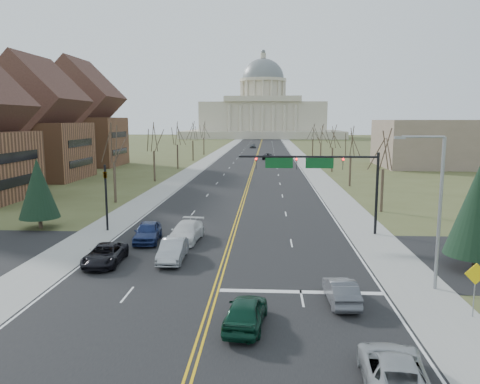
# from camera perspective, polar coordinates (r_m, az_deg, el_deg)

# --- Properties ---
(ground) EXTENTS (600.00, 600.00, 0.00)m
(ground) POSITION_cam_1_polar(r_m,az_deg,el_deg) (29.14, -2.77, -11.19)
(ground) COLOR #474D26
(ground) RESTS_ON ground
(road) EXTENTS (20.00, 380.00, 0.01)m
(road) POSITION_cam_1_polar(r_m,az_deg,el_deg) (137.62, 2.13, 4.60)
(road) COLOR black
(road) RESTS_ON ground
(cross_road) EXTENTS (120.00, 14.00, 0.01)m
(cross_road) POSITION_cam_1_polar(r_m,az_deg,el_deg) (34.81, -1.71, -7.82)
(cross_road) COLOR black
(cross_road) RESTS_ON ground
(sidewalk_left) EXTENTS (4.00, 380.00, 0.03)m
(sidewalk_left) POSITION_cam_1_polar(r_m,az_deg,el_deg) (138.40, -2.86, 4.63)
(sidewalk_left) COLOR gray
(sidewalk_left) RESTS_ON ground
(sidewalk_right) EXTENTS (4.00, 380.00, 0.03)m
(sidewalk_right) POSITION_cam_1_polar(r_m,az_deg,el_deg) (137.88, 7.14, 4.55)
(sidewalk_right) COLOR gray
(sidewalk_right) RESTS_ON ground
(center_line) EXTENTS (0.42, 380.00, 0.01)m
(center_line) POSITION_cam_1_polar(r_m,az_deg,el_deg) (137.62, 2.13, 4.61)
(center_line) COLOR gold
(center_line) RESTS_ON road
(edge_line_left) EXTENTS (0.15, 380.00, 0.01)m
(edge_line_left) POSITION_cam_1_polar(r_m,az_deg,el_deg) (138.18, -1.95, 4.63)
(edge_line_left) COLOR silver
(edge_line_left) RESTS_ON road
(edge_line_right) EXTENTS (0.15, 380.00, 0.01)m
(edge_line_right) POSITION_cam_1_polar(r_m,az_deg,el_deg) (137.76, 6.22, 4.57)
(edge_line_right) COLOR silver
(edge_line_right) RESTS_ON road
(stop_bar) EXTENTS (9.50, 0.50, 0.01)m
(stop_bar) POSITION_cam_1_polar(r_m,az_deg,el_deg) (28.11, 7.42, -11.98)
(stop_bar) COLOR silver
(stop_bar) RESTS_ON road
(capitol) EXTENTS (90.00, 60.00, 50.00)m
(capitol) POSITION_cam_1_polar(r_m,az_deg,el_deg) (277.19, 2.80, 9.62)
(capitol) COLOR beige
(capitol) RESTS_ON ground
(signal_mast) EXTENTS (12.12, 0.44, 7.20)m
(signal_mast) POSITION_cam_1_polar(r_m,az_deg,el_deg) (41.18, 9.58, 2.81)
(signal_mast) COLOR black
(signal_mast) RESTS_ON ground
(signal_left) EXTENTS (0.32, 0.36, 6.00)m
(signal_left) POSITION_cam_1_polar(r_m,az_deg,el_deg) (43.68, -16.04, 0.22)
(signal_left) COLOR black
(signal_left) RESTS_ON ground
(street_light) EXTENTS (2.90, 0.25, 9.07)m
(street_light) POSITION_cam_1_polar(r_m,az_deg,el_deg) (29.30, 22.76, -1.18)
(street_light) COLOR gray
(street_light) RESTS_ON ground
(warn_sign) EXTENTS (1.13, 0.07, 2.87)m
(warn_sign) POSITION_cam_1_polar(r_m,az_deg,el_deg) (26.68, 26.78, -9.47)
(warn_sign) COLOR gray
(warn_sign) RESTS_ON ground
(tree_r_0) EXTENTS (3.74, 3.74, 8.50)m
(tree_r_0) POSITION_cam_1_polar(r_m,az_deg,el_deg) (52.84, 17.12, 4.69)
(tree_r_0) COLOR #382F21
(tree_r_0) RESTS_ON ground
(tree_l_0) EXTENTS (3.96, 3.96, 9.00)m
(tree_l_0) POSITION_cam_1_polar(r_m,az_deg,el_deg) (58.32, -15.19, 5.50)
(tree_l_0) COLOR #382F21
(tree_l_0) RESTS_ON ground
(tree_r_1) EXTENTS (3.74, 3.74, 8.50)m
(tree_r_1) POSITION_cam_1_polar(r_m,az_deg,el_deg) (72.40, 13.39, 5.83)
(tree_r_1) COLOR #382F21
(tree_r_1) RESTS_ON ground
(tree_l_1) EXTENTS (3.96, 3.96, 9.00)m
(tree_l_1) POSITION_cam_1_polar(r_m,az_deg,el_deg) (77.53, -10.49, 6.39)
(tree_l_1) COLOR #382F21
(tree_l_1) RESTS_ON ground
(tree_r_2) EXTENTS (3.74, 3.74, 8.50)m
(tree_r_2) POSITION_cam_1_polar(r_m,az_deg,el_deg) (92.15, 11.25, 6.48)
(tree_r_2) COLOR #382F21
(tree_r_2) RESTS_ON ground
(tree_l_2) EXTENTS (3.96, 3.96, 9.00)m
(tree_l_2) POSITION_cam_1_polar(r_m,az_deg,el_deg) (97.06, -7.67, 6.90)
(tree_l_2) COLOR #382F21
(tree_l_2) RESTS_ON ground
(tree_r_3) EXTENTS (3.74, 3.74, 8.50)m
(tree_r_3) POSITION_cam_1_polar(r_m,az_deg,el_deg) (111.98, 9.86, 6.89)
(tree_r_3) COLOR #382F21
(tree_r_3) RESTS_ON ground
(tree_l_3) EXTENTS (3.96, 3.96, 9.00)m
(tree_l_3) POSITION_cam_1_polar(r_m,az_deg,el_deg) (116.74, -5.79, 7.23)
(tree_l_3) COLOR #382F21
(tree_l_3) RESTS_ON ground
(tree_r_4) EXTENTS (3.74, 3.74, 8.50)m
(tree_r_4) POSITION_cam_1_polar(r_m,az_deg,el_deg) (131.87, 8.89, 7.17)
(tree_r_4) COLOR #382F21
(tree_r_4) RESTS_ON ground
(tree_l_4) EXTENTS (3.96, 3.96, 9.00)m
(tree_l_4) POSITION_cam_1_polar(r_m,az_deg,el_deg) (136.52, -4.45, 7.46)
(tree_l_4) COLOR #382F21
(tree_l_4) RESTS_ON ground
(conifer_r) EXTENTS (4.20, 4.20, 7.50)m
(conifer_r) POSITION_cam_1_polar(r_m,az_deg,el_deg) (34.70, 27.14, -1.66)
(conifer_r) COLOR #382F21
(conifer_r) RESTS_ON ground
(conifer_l) EXTENTS (3.64, 3.64, 6.50)m
(conifer_l) POSITION_cam_1_polar(r_m,az_deg,el_deg) (46.68, -23.39, 0.41)
(conifer_l) COLOR #382F21
(conifer_l) RESTS_ON ground
(bldg_left_mid) EXTENTS (15.10, 14.28, 20.75)m
(bldg_left_mid) POSITION_cam_1_polar(r_m,az_deg,el_deg) (86.52, -23.60, 7.10)
(bldg_left_mid) COLOR brown
(bldg_left_mid) RESTS_ON ground
(bldg_left_far) EXTENTS (17.10, 14.28, 23.25)m
(bldg_left_far) POSITION_cam_1_polar(r_m,az_deg,el_deg) (109.21, -18.86, 8.08)
(bldg_left_far) COLOR brown
(bldg_left_far) RESTS_ON ground
(bldg_right_mass) EXTENTS (25.00, 20.00, 10.00)m
(bldg_right_mass) POSITION_cam_1_polar(r_m,az_deg,el_deg) (109.77, 23.19, 5.47)
(bldg_right_mass) COLOR #7A6957
(bldg_right_mass) RESTS_ON ground
(car_nb_inner_lead) EXTENTS (2.28, 4.65, 1.53)m
(car_nb_inner_lead) POSITION_cam_1_polar(r_m,az_deg,el_deg) (23.30, 0.70, -14.39)
(car_nb_inner_lead) COLOR #0C3524
(car_nb_inner_lead) RESTS_ON road
(car_nb_outer_lead) EXTENTS (1.64, 4.21, 1.36)m
(car_nb_outer_lead) POSITION_cam_1_polar(r_m,az_deg,el_deg) (26.69, 12.22, -11.71)
(car_nb_outer_lead) COLOR #4F5257
(car_nb_outer_lead) RESTS_ON road
(car_nb_outer_second) EXTENTS (2.87, 5.37, 1.43)m
(car_nb_outer_second) POSITION_cam_1_polar(r_m,az_deg,el_deg) (19.40, 18.28, -20.04)
(car_nb_outer_second) COLOR #A3A7AB
(car_nb_outer_second) RESTS_ON road
(car_sb_inner_lead) EXTENTS (1.72, 4.68, 1.53)m
(car_sb_inner_lead) POSITION_cam_1_polar(r_m,az_deg,el_deg) (33.80, -8.20, -7.06)
(car_sb_inner_lead) COLOR #94979B
(car_sb_inner_lead) RESTS_ON road
(car_sb_outer_lead) EXTENTS (2.43, 4.97, 1.36)m
(car_sb_outer_lead) POSITION_cam_1_polar(r_m,az_deg,el_deg) (34.11, -16.13, -7.32)
(car_sb_outer_lead) COLOR black
(car_sb_outer_lead) RESTS_ON road
(car_sb_inner_second) EXTENTS (2.65, 5.62, 1.58)m
(car_sb_inner_second) POSITION_cam_1_polar(r_m,az_deg,el_deg) (39.01, -6.57, -4.84)
(car_sb_inner_second) COLOR silver
(car_sb_inner_second) RESTS_ON road
(car_sb_outer_second) EXTENTS (2.40, 5.01, 1.65)m
(car_sb_outer_second) POSITION_cam_1_polar(r_m,az_deg,el_deg) (39.33, -11.20, -4.79)
(car_sb_outer_second) COLOR navy
(car_sb_outer_second) RESTS_ON road
(car_far_nb) EXTENTS (2.92, 5.79, 1.57)m
(car_far_nb) POSITION_cam_1_polar(r_m,az_deg,el_deg) (120.02, 3.42, 4.37)
(car_far_nb) COLOR black
(car_far_nb) RESTS_ON road
(car_far_sb) EXTENTS (2.12, 4.85, 1.62)m
(car_far_sb) POSITION_cam_1_polar(r_m,az_deg,el_deg) (169.33, 1.57, 5.66)
(car_far_sb) COLOR #4F5257
(car_far_sb) RESTS_ON road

